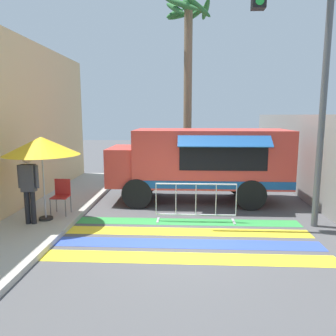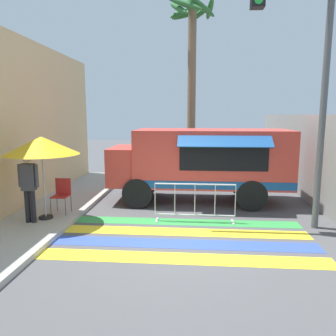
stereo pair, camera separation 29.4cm
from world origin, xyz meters
name	(u,v)px [view 1 (the left image)]	position (x,y,z in m)	size (l,w,h in m)	color
ground_plane	(179,241)	(0.00, 0.00, 0.00)	(60.00, 60.00, 0.00)	#4C4C4F
concrete_wall_right	(320,162)	(4.25, 3.00, 1.44)	(0.20, 16.00, 2.88)	gray
crosswalk_painted	(179,237)	(0.00, 0.25, 0.00)	(6.40, 2.84, 0.01)	yellow
food_truck	(197,160)	(0.53, 3.58, 1.41)	(5.78, 2.54, 2.40)	#D13D33
traffic_signal_pole	(287,43)	(2.55, 1.23, 4.56)	(4.97, 0.29, 6.65)	#515456
patio_umbrella	(41,146)	(-3.54, 1.02, 2.07)	(1.92, 1.92, 2.19)	black
folding_chair	(61,193)	(-3.30, 1.59, 0.71)	(0.44, 0.44, 0.96)	#4C4C51
vendor_person	(29,184)	(-3.77, 0.68, 1.16)	(0.53, 0.24, 1.79)	black
barricade_front	(196,203)	(0.43, 1.45, 0.53)	(2.18, 0.44, 1.06)	#B7BABF
palm_tree	(188,58)	(0.22, 7.86, 5.34)	(2.12, 2.24, 7.83)	#7A664C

